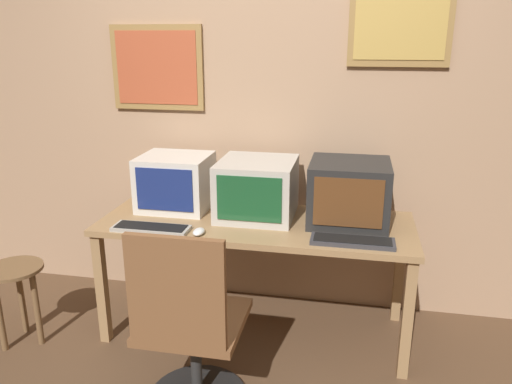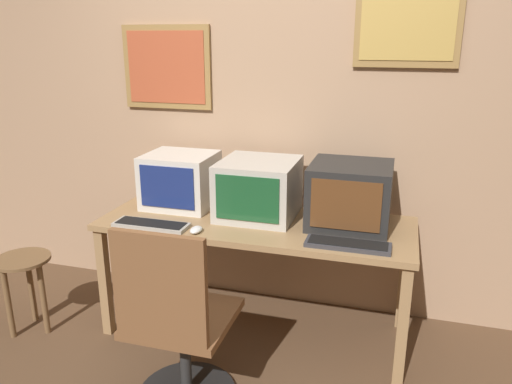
{
  "view_description": "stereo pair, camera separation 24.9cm",
  "coord_description": "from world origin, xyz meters",
  "px_view_note": "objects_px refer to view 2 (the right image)",
  "views": [
    {
      "loc": [
        0.54,
        -1.78,
        1.77
      ],
      "look_at": [
        0.0,
        0.94,
        0.91
      ],
      "focal_mm": 35.0,
      "sensor_mm": 36.0,
      "label": 1
    },
    {
      "loc": [
        0.78,
        -1.72,
        1.77
      ],
      "look_at": [
        0.0,
        0.94,
        0.91
      ],
      "focal_mm": 35.0,
      "sensor_mm": 36.0,
      "label": 2
    }
  ],
  "objects_px": {
    "keyboard_side": "(348,245)",
    "desk_clock": "(146,191)",
    "monitor_center": "(259,188)",
    "keyboard_main": "(151,225)",
    "office_chair": "(178,332)",
    "side_stool": "(25,276)",
    "mouse_near_keyboard": "(196,230)",
    "monitor_right": "(350,195)",
    "monitor_left": "(180,180)"
  },
  "relations": [
    {
      "from": "mouse_near_keyboard",
      "to": "keyboard_main",
      "type": "bearing_deg",
      "value": 178.2
    },
    {
      "from": "monitor_left",
      "to": "monitor_center",
      "type": "xyz_separation_m",
      "value": [
        0.53,
        -0.04,
        0.0
      ]
    },
    {
      "from": "office_chair",
      "to": "mouse_near_keyboard",
      "type": "bearing_deg",
      "value": 101.68
    },
    {
      "from": "desk_clock",
      "to": "keyboard_main",
      "type": "bearing_deg",
      "value": -59.01
    },
    {
      "from": "side_stool",
      "to": "desk_clock",
      "type": "bearing_deg",
      "value": 47.89
    },
    {
      "from": "monitor_center",
      "to": "keyboard_main",
      "type": "distance_m",
      "value": 0.67
    },
    {
      "from": "mouse_near_keyboard",
      "to": "monitor_center",
      "type": "bearing_deg",
      "value": 55.53
    },
    {
      "from": "monitor_right",
      "to": "keyboard_side",
      "type": "xyz_separation_m",
      "value": [
        0.03,
        -0.33,
        -0.17
      ]
    },
    {
      "from": "monitor_right",
      "to": "keyboard_side",
      "type": "distance_m",
      "value": 0.37
    },
    {
      "from": "keyboard_main",
      "to": "mouse_near_keyboard",
      "type": "xyz_separation_m",
      "value": [
        0.28,
        -0.01,
        0.0
      ]
    },
    {
      "from": "monitor_left",
      "to": "mouse_near_keyboard",
      "type": "distance_m",
      "value": 0.52
    },
    {
      "from": "monitor_left",
      "to": "keyboard_main",
      "type": "distance_m",
      "value": 0.43
    },
    {
      "from": "mouse_near_keyboard",
      "to": "monitor_left",
      "type": "bearing_deg",
      "value": 123.97
    },
    {
      "from": "monitor_right",
      "to": "keyboard_side",
      "type": "relative_size",
      "value": 1.03
    },
    {
      "from": "mouse_near_keyboard",
      "to": "office_chair",
      "type": "bearing_deg",
      "value": -78.32
    },
    {
      "from": "monitor_center",
      "to": "keyboard_main",
      "type": "height_order",
      "value": "monitor_center"
    },
    {
      "from": "office_chair",
      "to": "side_stool",
      "type": "distance_m",
      "value": 1.24
    },
    {
      "from": "keyboard_main",
      "to": "side_stool",
      "type": "bearing_deg",
      "value": -169.59
    },
    {
      "from": "monitor_center",
      "to": "mouse_near_keyboard",
      "type": "bearing_deg",
      "value": -124.47
    },
    {
      "from": "monitor_left",
      "to": "desk_clock",
      "type": "bearing_deg",
      "value": 170.48
    },
    {
      "from": "monitor_center",
      "to": "desk_clock",
      "type": "distance_m",
      "value": 0.82
    },
    {
      "from": "keyboard_main",
      "to": "desk_clock",
      "type": "bearing_deg",
      "value": 120.99
    },
    {
      "from": "office_chair",
      "to": "side_stool",
      "type": "relative_size",
      "value": 1.99
    },
    {
      "from": "monitor_center",
      "to": "office_chair",
      "type": "relative_size",
      "value": 0.48
    },
    {
      "from": "monitor_right",
      "to": "keyboard_main",
      "type": "distance_m",
      "value": 1.15
    },
    {
      "from": "side_stool",
      "to": "mouse_near_keyboard",
      "type": "bearing_deg",
      "value": 7.29
    },
    {
      "from": "keyboard_main",
      "to": "mouse_near_keyboard",
      "type": "relative_size",
      "value": 4.29
    },
    {
      "from": "monitor_right",
      "to": "side_stool",
      "type": "distance_m",
      "value": 2.03
    },
    {
      "from": "desk_clock",
      "to": "office_chair",
      "type": "xyz_separation_m",
      "value": [
        0.65,
        -0.95,
        -0.37
      ]
    },
    {
      "from": "monitor_center",
      "to": "desk_clock",
      "type": "height_order",
      "value": "monitor_center"
    },
    {
      "from": "keyboard_main",
      "to": "keyboard_side",
      "type": "bearing_deg",
      "value": 1.65
    },
    {
      "from": "monitor_right",
      "to": "office_chair",
      "type": "xyz_separation_m",
      "value": [
        -0.7,
        -0.87,
        -0.49
      ]
    },
    {
      "from": "keyboard_main",
      "to": "mouse_near_keyboard",
      "type": "bearing_deg",
      "value": -1.8
    },
    {
      "from": "desk_clock",
      "to": "side_stool",
      "type": "xyz_separation_m",
      "value": [
        -0.54,
        -0.6,
        -0.42
      ]
    },
    {
      "from": "monitor_center",
      "to": "keyboard_side",
      "type": "height_order",
      "value": "monitor_center"
    },
    {
      "from": "monitor_right",
      "to": "side_stool",
      "type": "xyz_separation_m",
      "value": [
        -1.89,
        -0.51,
        -0.54
      ]
    },
    {
      "from": "monitor_right",
      "to": "keyboard_side",
      "type": "bearing_deg",
      "value": -84.04
    },
    {
      "from": "monitor_center",
      "to": "mouse_near_keyboard",
      "type": "distance_m",
      "value": 0.48
    },
    {
      "from": "monitor_left",
      "to": "keyboard_side",
      "type": "xyz_separation_m",
      "value": [
        1.11,
        -0.37,
        -0.16
      ]
    },
    {
      "from": "monitor_center",
      "to": "side_stool",
      "type": "height_order",
      "value": "monitor_center"
    },
    {
      "from": "keyboard_side",
      "to": "side_stool",
      "type": "xyz_separation_m",
      "value": [
        -1.92,
        -0.18,
        -0.37
      ]
    },
    {
      "from": "monitor_center",
      "to": "side_stool",
      "type": "distance_m",
      "value": 1.53
    },
    {
      "from": "desk_clock",
      "to": "side_stool",
      "type": "relative_size",
      "value": 0.23
    },
    {
      "from": "side_stool",
      "to": "keyboard_side",
      "type": "bearing_deg",
      "value": 5.36
    },
    {
      "from": "monitor_left",
      "to": "monitor_right",
      "type": "xyz_separation_m",
      "value": [
        1.07,
        -0.04,
        0.01
      ]
    },
    {
      "from": "keyboard_side",
      "to": "desk_clock",
      "type": "bearing_deg",
      "value": 163.31
    },
    {
      "from": "mouse_near_keyboard",
      "to": "monitor_right",
      "type": "bearing_deg",
      "value": 24.88
    },
    {
      "from": "keyboard_main",
      "to": "desk_clock",
      "type": "height_order",
      "value": "desk_clock"
    },
    {
      "from": "monitor_right",
      "to": "monitor_center",
      "type": "bearing_deg",
      "value": 179.97
    },
    {
      "from": "mouse_near_keyboard",
      "to": "desk_clock",
      "type": "distance_m",
      "value": 0.72
    }
  ]
}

